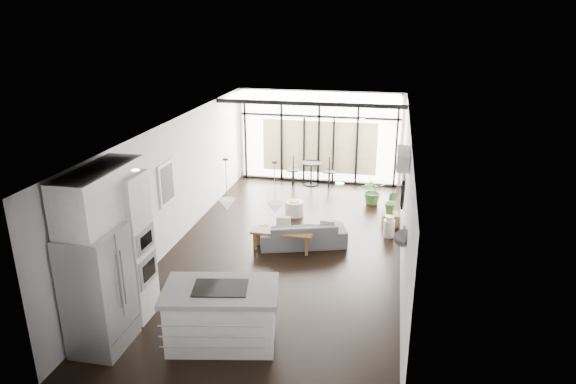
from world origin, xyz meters
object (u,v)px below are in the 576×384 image
at_px(sofa, 303,229).
at_px(milk_can, 389,226).
at_px(pouf, 294,208).
at_px(tv, 402,187).
at_px(fridge, 99,291).
at_px(console_bench, 282,241).
at_px(island, 222,315).

height_order(sofa, milk_can, sofa).
xyz_separation_m(pouf, milk_can, (2.42, -0.86, 0.07)).
height_order(pouf, tv, tv).
height_order(fridge, pouf, fridge).
height_order(console_bench, tv, tv).
bearing_deg(milk_can, fridge, -130.01).
relative_size(sofa, tv, 1.75).
relative_size(sofa, console_bench, 1.41).
bearing_deg(sofa, milk_can, -173.86).
height_order(milk_can, tv, tv).
height_order(console_bench, milk_can, milk_can).
relative_size(island, tv, 1.61).
bearing_deg(console_bench, tv, 23.34).
bearing_deg(pouf, tv, -21.26).
height_order(sofa, console_bench, sofa).
bearing_deg(fridge, milk_can, 49.99).
bearing_deg(fridge, pouf, 72.57).
bearing_deg(pouf, island, -90.89).
height_order(island, tv, tv).
relative_size(island, sofa, 0.92).
distance_m(island, sofa, 3.87).
relative_size(sofa, pouf, 4.10).
xyz_separation_m(console_bench, milk_can, (2.30, 1.22, 0.04)).
distance_m(sofa, tv, 2.42).
xyz_separation_m(island, tv, (2.74, 4.50, 0.82)).
bearing_deg(island, milk_can, 50.77).
relative_size(sofa, milk_can, 3.74).
distance_m(milk_can, tv, 1.08).
xyz_separation_m(island, sofa, (0.61, 3.82, -0.11)).
relative_size(milk_can, tv, 0.47).
relative_size(fridge, sofa, 1.01).
xyz_separation_m(sofa, milk_can, (1.90, 0.86, -0.12)).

